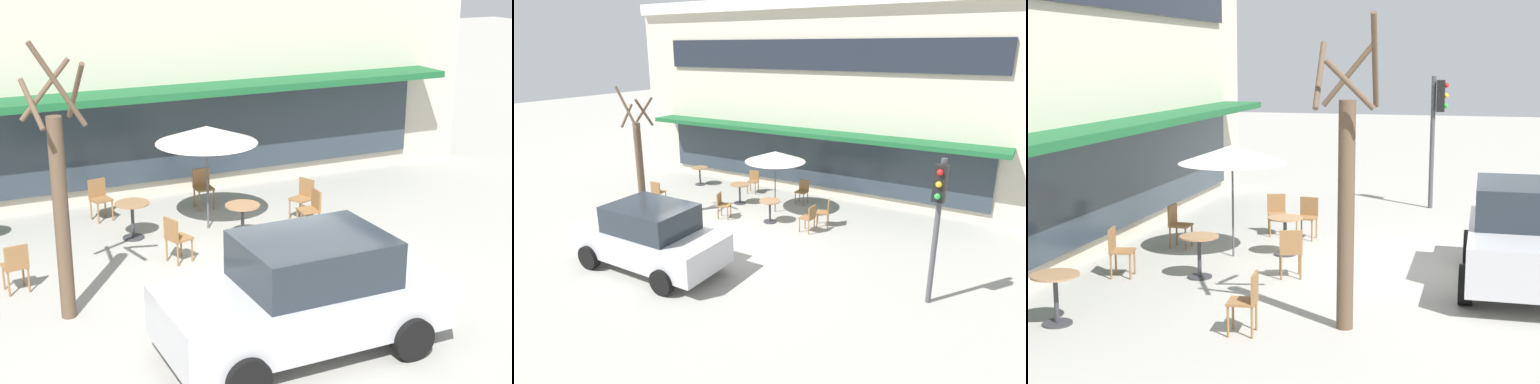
# 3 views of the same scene
# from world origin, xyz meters

# --- Properties ---
(ground_plane) EXTENTS (80.00, 80.00, 0.00)m
(ground_plane) POSITION_xyz_m (0.00, 0.00, 0.00)
(ground_plane) COLOR #9E9B93
(building_facade) EXTENTS (16.69, 9.10, 7.42)m
(building_facade) POSITION_xyz_m (0.00, 9.97, 3.71)
(building_facade) COLOR beige
(building_facade) RESTS_ON ground
(cafe_table_near_wall) EXTENTS (0.70, 0.70, 0.76)m
(cafe_table_near_wall) POSITION_xyz_m (-1.63, 3.53, 0.52)
(cafe_table_near_wall) COLOR #333338
(cafe_table_near_wall) RESTS_ON ground
(cafe_table_streetside) EXTENTS (0.70, 0.70, 0.76)m
(cafe_table_streetside) POSITION_xyz_m (0.33, 2.47, 0.52)
(cafe_table_streetside) COLOR #333338
(cafe_table_streetside) RESTS_ON ground
(patio_umbrella_green_folded) EXTENTS (2.10, 2.10, 2.20)m
(patio_umbrella_green_folded) POSITION_xyz_m (-0.03, 3.42, 2.02)
(patio_umbrella_green_folded) COLOR #4C4C51
(patio_umbrella_green_folded) RESTS_ON ground
(cafe_chair_0) EXTENTS (0.50, 0.50, 0.89)m
(cafe_chair_0) POSITION_xyz_m (-1.27, 1.95, 0.53)
(cafe_chair_0) COLOR olive
(cafe_chair_0) RESTS_ON ground
(cafe_chair_1) EXTENTS (0.48, 0.48, 0.89)m
(cafe_chair_1) POSITION_xyz_m (-1.94, 4.94, 0.53)
(cafe_chair_1) COLOR olive
(cafe_chair_1) RESTS_ON ground
(cafe_chair_2) EXTENTS (0.43, 0.43, 0.89)m
(cafe_chair_2) POSITION_xyz_m (1.85, 2.35, 0.53)
(cafe_chair_2) COLOR olive
(cafe_chair_2) RESTS_ON ground
(cafe_chair_3) EXTENTS (0.51, 0.51, 0.89)m
(cafe_chair_3) POSITION_xyz_m (2.06, 3.10, 0.53)
(cafe_chair_3) COLOR olive
(cafe_chair_3) RESTS_ON ground
(cafe_chair_4) EXTENTS (0.41, 0.41, 0.89)m
(cafe_chair_4) POSITION_xyz_m (0.38, 4.76, 0.53)
(cafe_chair_4) COLOR olive
(cafe_chair_4) RESTS_ON ground
(cafe_chair_5) EXTENTS (0.44, 0.44, 0.89)m
(cafe_chair_5) POSITION_xyz_m (-4.18, 1.85, 0.53)
(cafe_chair_5) COLOR olive
(cafe_chair_5) RESTS_ON ground
(parked_sedan) EXTENTS (4.20, 2.02, 1.76)m
(parked_sedan) POSITION_xyz_m (-0.68, -1.98, 0.88)
(parked_sedan) COLOR #B7B7BC
(parked_sedan) RESTS_ON ground
(street_tree) EXTENTS (0.89, 0.89, 4.45)m
(street_tree) POSITION_xyz_m (-3.58, 0.57, 1.92)
(street_tree) COLOR brown
(street_tree) RESTS_ON ground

